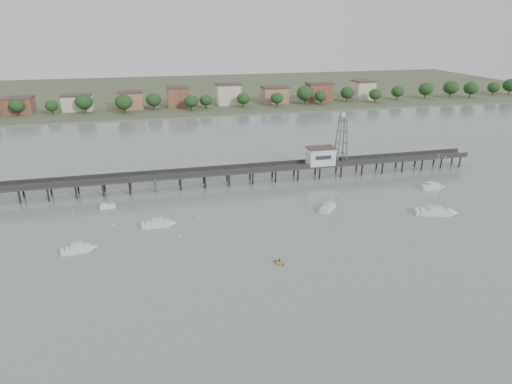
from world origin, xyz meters
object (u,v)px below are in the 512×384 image
(sailboat_e, at_px, (435,187))
(sailboat_d, at_px, (442,212))
(sailboat_b, at_px, (162,224))
(pier, at_px, (240,171))
(sailboat_a, at_px, (82,249))
(white_tender, at_px, (107,206))
(yellow_dinghy, at_px, (279,264))
(lattice_tower, at_px, (341,140))
(sailboat_c, at_px, (330,207))

(sailboat_e, height_order, sailboat_d, sailboat_d)
(sailboat_e, xyz_separation_m, sailboat_b, (-76.52, -6.55, -0.01))
(pier, height_order, sailboat_b, sailboat_b)
(sailboat_a, height_order, sailboat_d, sailboat_d)
(sailboat_e, xyz_separation_m, white_tender, (-89.96, 7.32, -0.19))
(sailboat_d, relative_size, yellow_dinghy, 6.01)
(sailboat_b, distance_m, sailboat_a, 18.53)
(sailboat_b, xyz_separation_m, white_tender, (-13.44, 13.87, -0.18))
(lattice_tower, distance_m, sailboat_e, 29.95)
(lattice_tower, height_order, sailboat_d, lattice_tower)
(sailboat_a, relative_size, white_tender, 2.76)
(sailboat_e, height_order, white_tender, sailboat_e)
(sailboat_a, bearing_deg, yellow_dinghy, -28.95)
(white_tender, bearing_deg, sailboat_d, -20.71)
(pier, relative_size, sailboat_b, 12.11)
(sailboat_c, bearing_deg, lattice_tower, 17.52)
(lattice_tower, relative_size, white_tender, 3.88)
(lattice_tower, height_order, sailboat_b, lattice_tower)
(pier, bearing_deg, white_tender, -164.23)
(sailboat_c, xyz_separation_m, white_tender, (-55.21, 13.52, -0.18))
(sailboat_b, relative_size, sailboat_a, 1.12)
(sailboat_d, relative_size, sailboat_c, 1.37)
(white_tender, bearing_deg, lattice_tower, 3.84)
(lattice_tower, relative_size, sailboat_e, 1.42)
(lattice_tower, distance_m, white_tender, 69.74)
(pier, height_order, white_tender, pier)
(yellow_dinghy, bearing_deg, white_tender, 101.91)
(pier, relative_size, sailboat_a, 13.58)
(yellow_dinghy, bearing_deg, sailboat_d, -16.45)
(sailboat_e, bearing_deg, sailboat_c, -164.36)
(sailboat_e, distance_m, sailboat_a, 94.29)
(sailboat_e, relative_size, sailboat_a, 0.99)
(yellow_dinghy, bearing_deg, sailboat_e, -4.66)
(pier, xyz_separation_m, sailboat_e, (53.32, -17.67, -3.14))
(sailboat_d, bearing_deg, lattice_tower, 127.38)
(sailboat_d, bearing_deg, white_tender, -179.37)
(lattice_tower, bearing_deg, sailboat_b, -156.12)
(sailboat_e, height_order, sailboat_b, sailboat_b)
(pier, bearing_deg, sailboat_e, -18.33)
(lattice_tower, distance_m, sailboat_b, 60.74)
(yellow_dinghy, bearing_deg, sailboat_c, 16.23)
(sailboat_e, relative_size, sailboat_d, 0.68)
(lattice_tower, relative_size, sailboat_a, 1.40)
(sailboat_b, distance_m, sailboat_d, 68.04)
(sailboat_c, relative_size, white_tender, 2.92)
(sailboat_c, xyz_separation_m, yellow_dinghy, (-19.85, -22.60, -0.65))
(lattice_tower, height_order, sailboat_a, lattice_tower)
(lattice_tower, xyz_separation_m, sailboat_b, (-54.71, -24.22, -10.45))
(white_tender, bearing_deg, sailboat_a, -102.93)
(pier, xyz_separation_m, sailboat_c, (18.57, -23.87, -3.14))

